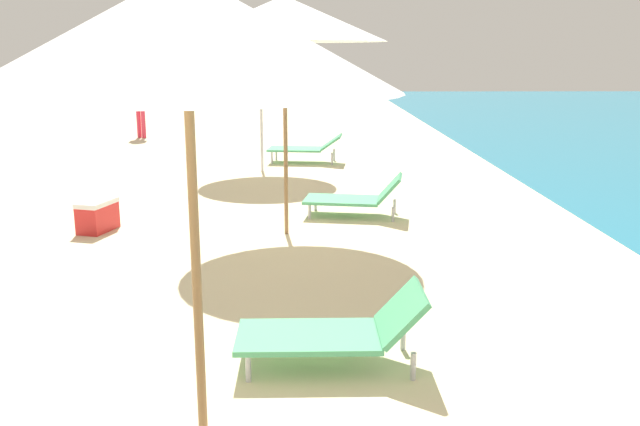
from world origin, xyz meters
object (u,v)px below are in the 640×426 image
umbrella_third (284,19)px  lounger_farthest_shoreside (306,147)px  umbrella_second (186,33)px  person_walking_near (140,99)px  umbrella_farthest (260,35)px  lounger_third_shoreside (356,197)px  cooler_box (98,216)px  lounger_second_shoreside (336,330)px

umbrella_third → lounger_farthest_shoreside: (0.21, 5.51, -2.24)m
umbrella_second → person_walking_near: 14.95m
umbrella_farthest → lounger_farthest_shoreside: (0.82, 0.99, -2.16)m
person_walking_near → lounger_third_shoreside: bearing=-116.6°
umbrella_farthest → lounger_farthest_shoreside: bearing=50.4°
umbrella_second → lounger_farthest_shoreside: 10.45m
umbrella_second → lounger_third_shoreside: size_ratio=1.88×
person_walking_near → umbrella_second: bearing=-131.6°
person_walking_near → umbrella_farthest: bearing=-112.2°
cooler_box → umbrella_second: bearing=-67.1°
lounger_second_shoreside → person_walking_near: (-4.60, 13.26, 0.75)m
umbrella_second → person_walking_near: umbrella_second is taller
umbrella_farthest → lounger_farthest_shoreside: 2.52m
lounger_farthest_shoreside → lounger_third_shoreside: bearing=104.8°
umbrella_farthest → cooler_box: bearing=-111.9°
lounger_third_shoreside → person_walking_near: size_ratio=0.83×
umbrella_second → umbrella_third: size_ratio=0.91×
person_walking_near → cooler_box: (1.76, -9.50, -0.82)m
lounger_third_shoreside → lounger_farthest_shoreside: size_ratio=0.90×
umbrella_second → lounger_farthest_shoreside: bearing=87.2°
lounger_second_shoreside → umbrella_third: umbrella_third is taller
lounger_third_shoreside → lounger_farthest_shoreside: lounger_third_shoreside is taller
lounger_second_shoreside → umbrella_third: 4.29m
lounger_third_shoreside → person_walking_near: (-5.04, 8.75, 0.74)m
lounger_third_shoreside → cooler_box: 3.36m
umbrella_second → lounger_third_shoreside: 6.11m
umbrella_second → lounger_second_shoreside: 2.43m
lounger_third_shoreside → cooler_box: size_ratio=2.30×
umbrella_second → lounger_third_shoreside: umbrella_second is taller
lounger_farthest_shoreside → cooler_box: (-2.57, -5.35, -0.11)m
umbrella_farthest → person_walking_near: (-3.51, 5.14, -1.46)m
umbrella_third → cooler_box: bearing=176.1°
umbrella_third → person_walking_near: bearing=113.1°
umbrella_second → umbrella_farthest: bearing=92.0°
lounger_third_shoreside → cooler_box: (-3.28, -0.75, -0.07)m
lounger_second_shoreside → lounger_farthest_shoreside: (-0.27, 9.11, 0.04)m
umbrella_third → person_walking_near: 10.62m
umbrella_second → umbrella_third: (0.29, 4.74, 0.28)m
umbrella_second → lounger_farthest_shoreside: size_ratio=1.70×
umbrella_third → person_walking_near: umbrella_third is taller
lounger_second_shoreside → lounger_farthest_shoreside: 9.11m
umbrella_third → cooler_box: size_ratio=4.76×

